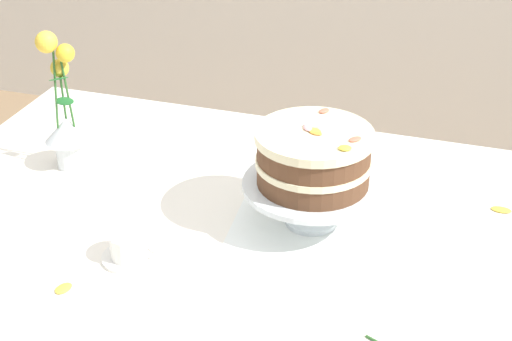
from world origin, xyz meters
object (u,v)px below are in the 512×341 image
at_px(cake_stand, 312,189).
at_px(teacup, 130,248).
at_px(layer_cake, 314,157).
at_px(flower_vase, 65,118).
at_px(dining_table, 217,258).

distance_m(cake_stand, teacup, 0.39).
height_order(layer_cake, flower_vase, flower_vase).
xyz_separation_m(dining_table, cake_stand, (0.19, 0.06, 0.17)).
relative_size(dining_table, flower_vase, 4.14).
xyz_separation_m(dining_table, layer_cake, (0.19, 0.06, 0.25)).
height_order(cake_stand, flower_vase, flower_vase).
height_order(cake_stand, teacup, cake_stand).
xyz_separation_m(layer_cake, teacup, (-0.31, -0.23, -0.13)).
bearing_deg(flower_vase, cake_stand, -6.24).
relative_size(dining_table, teacup, 11.60).
bearing_deg(flower_vase, teacup, -44.81).
height_order(flower_vase, teacup, flower_vase).
distance_m(layer_cake, flower_vase, 0.61).
bearing_deg(teacup, dining_table, 56.23).
height_order(dining_table, flower_vase, flower_vase).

